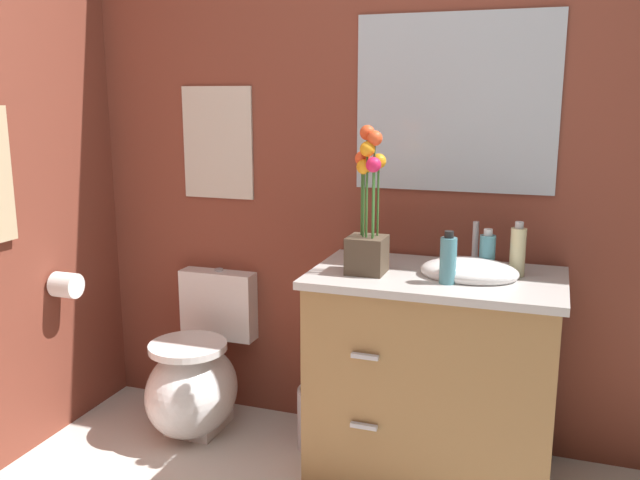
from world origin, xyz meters
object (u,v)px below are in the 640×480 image
(vanity_cabinet, at_px, (433,374))
(wall_poster, at_px, (218,143))
(toilet, at_px, (197,378))
(wall_mirror, at_px, (455,104))
(soap_bottle, at_px, (518,251))
(hand_wash_bottle, at_px, (487,254))
(toilet_paper_roll, at_px, (66,285))
(trash_bin, at_px, (318,418))
(lotion_bottle, at_px, (448,260))
(flower_vase, at_px, (368,223))

(vanity_cabinet, relative_size, wall_poster, 2.00)
(toilet, xyz_separation_m, vanity_cabinet, (1.06, -0.03, 0.18))
(vanity_cabinet, distance_m, wall_poster, 1.39)
(wall_mirror, bearing_deg, soap_bottle, -37.95)
(vanity_cabinet, bearing_deg, hand_wash_bottle, 18.87)
(vanity_cabinet, xyz_separation_m, hand_wash_bottle, (0.17, 0.06, 0.48))
(toilet_paper_roll, bearing_deg, trash_bin, 11.15)
(lotion_bottle, distance_m, wall_poster, 1.24)
(hand_wash_bottle, distance_m, trash_bin, 1.01)
(lotion_bottle, bearing_deg, toilet, 172.86)
(flower_vase, relative_size, trash_bin, 2.03)
(wall_poster, bearing_deg, toilet, -90.00)
(lotion_bottle, height_order, hand_wash_bottle, lotion_bottle)
(vanity_cabinet, distance_m, trash_bin, 0.57)
(vanity_cabinet, xyz_separation_m, wall_poster, (-1.06, 0.29, 0.85))
(flower_vase, xyz_separation_m, trash_bin, (-0.23, 0.11, -0.88))
(toilet, height_order, vanity_cabinet, vanity_cabinet)
(toilet, distance_m, flower_vase, 1.12)
(trash_bin, bearing_deg, soap_bottle, 2.15)
(vanity_cabinet, relative_size, lotion_bottle, 5.29)
(vanity_cabinet, distance_m, toilet_paper_roll, 1.60)
(toilet, relative_size, wall_mirror, 0.86)
(soap_bottle, bearing_deg, toilet, -178.05)
(hand_wash_bottle, bearing_deg, lotion_bottle, -124.53)
(toilet, bearing_deg, wall_poster, 90.00)
(toilet, bearing_deg, lotion_bottle, -7.14)
(soap_bottle, xyz_separation_m, toilet_paper_roll, (-1.85, -0.24, -0.24))
(flower_vase, bearing_deg, toilet, 173.42)
(soap_bottle, distance_m, hand_wash_bottle, 0.11)
(vanity_cabinet, xyz_separation_m, lotion_bottle, (0.05, -0.11, 0.49))
(hand_wash_bottle, xyz_separation_m, toilet_paper_roll, (-1.74, -0.23, -0.22))
(flower_vase, bearing_deg, lotion_bottle, -8.61)
(toilet, relative_size, lotion_bottle, 3.63)
(vanity_cabinet, relative_size, soap_bottle, 4.91)
(lotion_bottle, height_order, wall_poster, wall_poster)
(lotion_bottle, bearing_deg, trash_bin, 163.95)
(toilet, relative_size, trash_bin, 2.54)
(vanity_cabinet, height_order, hand_wash_bottle, vanity_cabinet)
(flower_vase, relative_size, hand_wash_bottle, 3.18)
(flower_vase, bearing_deg, soap_bottle, 14.47)
(toilet, xyz_separation_m, flower_vase, (0.81, -0.09, 0.77))
(vanity_cabinet, relative_size, wall_mirror, 1.26)
(toilet, xyz_separation_m, trash_bin, (0.57, 0.02, -0.11))
(wall_poster, distance_m, wall_mirror, 1.07)
(flower_vase, height_order, lotion_bottle, flower_vase)
(vanity_cabinet, distance_m, soap_bottle, 0.57)
(toilet, height_order, flower_vase, flower_vase)
(toilet, bearing_deg, soap_bottle, 1.95)
(flower_vase, height_order, wall_poster, wall_poster)
(wall_mirror, bearing_deg, wall_poster, 180.00)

